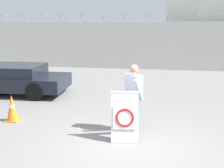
% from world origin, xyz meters
% --- Properties ---
extents(ground_plane, '(90.00, 90.00, 0.00)m').
position_xyz_m(ground_plane, '(0.00, 0.00, 0.00)').
color(ground_plane, gray).
extents(perimeter_wall, '(36.00, 0.30, 3.13)m').
position_xyz_m(perimeter_wall, '(0.00, 11.15, 1.35)').
color(perimeter_wall, silver).
rests_on(perimeter_wall, ground_plane).
extents(building_block, '(6.25, 5.69, 5.89)m').
position_xyz_m(building_block, '(4.02, 15.33, 2.94)').
color(building_block, silver).
rests_on(building_block, ground_plane).
extents(barricade_sign, '(0.74, 0.82, 1.19)m').
position_xyz_m(barricade_sign, '(-0.18, 0.51, 0.59)').
color(barricade_sign, white).
rests_on(barricade_sign, ground_plane).
extents(security_guard, '(0.55, 0.63, 1.75)m').
position_xyz_m(security_guard, '(-0.03, 1.16, 0.98)').
color(security_guard, '#232838').
rests_on(security_guard, ground_plane).
extents(traffic_cone_near, '(0.37, 0.37, 0.77)m').
position_xyz_m(traffic_cone_near, '(-3.53, 1.33, 0.38)').
color(traffic_cone_near, orange).
rests_on(traffic_cone_near, ground_plane).
extents(parked_car_front_coupe, '(4.53, 2.06, 1.13)m').
position_xyz_m(parked_car_front_coupe, '(-5.11, 4.40, 0.58)').
color(parked_car_front_coupe, black).
rests_on(parked_car_front_coupe, ground_plane).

